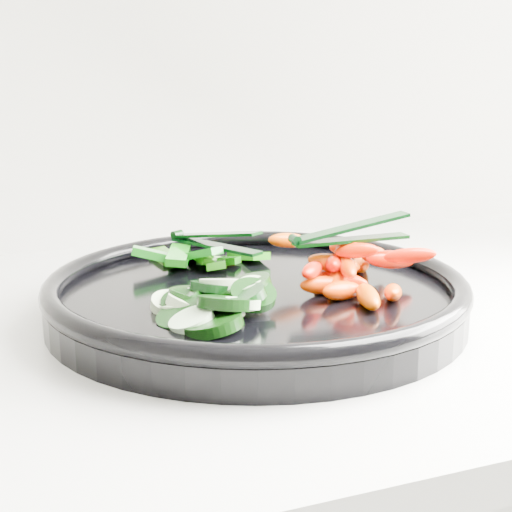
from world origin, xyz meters
name	(u,v)px	position (x,y,z in m)	size (l,w,h in m)	color
veggie_tray	(256,293)	(0.33, 1.68, 0.95)	(0.48, 0.48, 0.04)	black
cucumber_pile	(208,302)	(0.27, 1.63, 0.96)	(0.12, 0.12, 0.04)	black
carrot_pile	(348,270)	(0.41, 1.65, 0.97)	(0.13, 0.15, 0.05)	#E64600
pepper_pile	(199,258)	(0.30, 1.77, 0.96)	(0.14, 0.10, 0.04)	#096509
tong_carrot	(348,234)	(0.41, 1.65, 1.00)	(0.11, 0.02, 0.02)	black
tong_pepper	(213,240)	(0.32, 1.77, 0.98)	(0.07, 0.11, 0.02)	black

